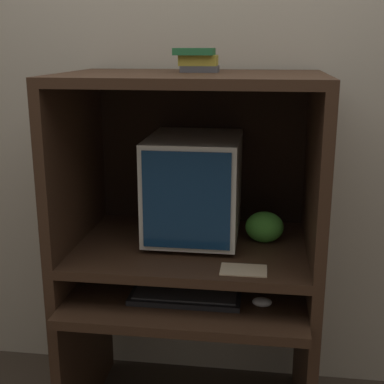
{
  "coord_description": "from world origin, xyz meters",
  "views": [
    {
      "loc": [
        0.27,
        -1.66,
        1.58
      ],
      "look_at": [
        0.0,
        0.34,
        1.02
      ],
      "focal_mm": 50.0,
      "sensor_mm": 36.0,
      "label": 1
    }
  ],
  "objects_px": {
    "crt_monitor": "(195,186)",
    "mouse": "(262,302)",
    "snack_bag": "(264,227)",
    "book_stack": "(198,60)",
    "keyboard": "(186,297)"
  },
  "relations": [
    {
      "from": "crt_monitor",
      "to": "mouse",
      "type": "relative_size",
      "value": 6.25
    },
    {
      "from": "snack_bag",
      "to": "keyboard",
      "type": "bearing_deg",
      "value": -139.1
    },
    {
      "from": "keyboard",
      "to": "crt_monitor",
      "type": "bearing_deg",
      "value": 90.43
    },
    {
      "from": "mouse",
      "to": "snack_bag",
      "type": "xyz_separation_m",
      "value": [
        -0.0,
        0.26,
        0.2
      ]
    },
    {
      "from": "keyboard",
      "to": "mouse",
      "type": "bearing_deg",
      "value": -2.67
    },
    {
      "from": "mouse",
      "to": "book_stack",
      "type": "distance_m",
      "value": 0.94
    },
    {
      "from": "mouse",
      "to": "book_stack",
      "type": "relative_size",
      "value": 0.44
    },
    {
      "from": "keyboard",
      "to": "mouse",
      "type": "height_order",
      "value": "mouse"
    },
    {
      "from": "crt_monitor",
      "to": "snack_bag",
      "type": "height_order",
      "value": "crt_monitor"
    },
    {
      "from": "keyboard",
      "to": "book_stack",
      "type": "distance_m",
      "value": 0.9
    },
    {
      "from": "crt_monitor",
      "to": "book_stack",
      "type": "bearing_deg",
      "value": 21.37
    },
    {
      "from": "snack_bag",
      "to": "crt_monitor",
      "type": "bearing_deg",
      "value": 177.62
    },
    {
      "from": "crt_monitor",
      "to": "mouse",
      "type": "bearing_deg",
      "value": -43.48
    },
    {
      "from": "crt_monitor",
      "to": "keyboard",
      "type": "distance_m",
      "value": 0.44
    },
    {
      "from": "keyboard",
      "to": "mouse",
      "type": "relative_size",
      "value": 5.77
    }
  ]
}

